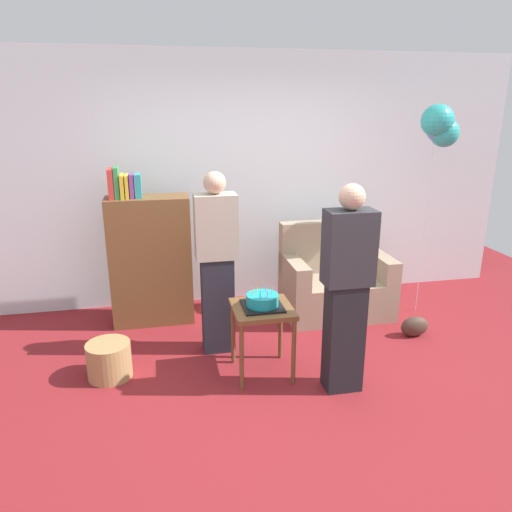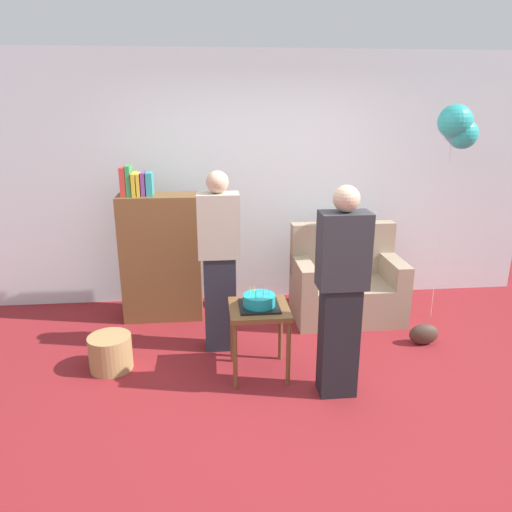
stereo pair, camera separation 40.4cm
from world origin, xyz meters
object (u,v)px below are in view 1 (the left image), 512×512
Objects in this scene: person_blowing_candles at (217,263)px; wicker_basket at (109,360)px; person_holding_cake at (347,290)px; birthday_cake at (262,301)px; handbag at (415,326)px; side_table at (262,317)px; couch at (335,282)px; bookshelf at (150,258)px; balloon_bunch at (439,126)px.

person_blowing_candles is 4.53× the size of wicker_basket.
person_blowing_candles is at bearing 17.24° from wicker_basket.
person_holding_cake is at bearing -65.82° from person_blowing_candles.
birthday_cake is 1.72m from handbag.
side_table is 1.31m from wicker_basket.
person_holding_cake is at bearing -108.10° from couch.
bookshelf reaches higher than side_table.
wicker_basket is 3.73m from balloon_bunch.
bookshelf reaches higher than couch.
handbag is at bearing -123.97° from balloon_bunch.
handbag is (1.59, 0.35, -0.41)m from side_table.
wicker_basket is at bearing 174.94° from person_blowing_candles.
handbag is 1.96m from balloon_bunch.
bookshelf is 3.13m from balloon_bunch.
person_blowing_candles is at bearing 121.85° from side_table.
side_table is 0.28× the size of balloon_bunch.
person_blowing_candles is at bearing 121.85° from birthday_cake.
birthday_cake is 0.20× the size of person_blowing_candles.
couch is at bearing 168.77° from balloon_bunch.
person_holding_cake reaches higher than side_table.
birthday_cake is 2.51m from balloon_bunch.
bookshelf is at bearing 105.59° from person_blowing_candles.
birthday_cake is at bearing -54.39° from bookshelf.
person_blowing_candles is 0.76× the size of balloon_bunch.
person_blowing_candles is (0.58, -0.75, 0.16)m from bookshelf.
couch is 1.53m from person_blowing_candles.
birthday_cake is at bearing -134.07° from couch.
birthday_cake is at bearing -80.45° from person_blowing_candles.
side_table is 1.87× the size of birthday_cake.
handbag is at bearing 12.44° from birthday_cake.
couch is 1.51m from birthday_cake.
balloon_bunch is at bearing 56.03° from handbag.
couch reaches higher than side_table.
couch is 0.67× the size of person_holding_cake.
handbag is at bearing -51.77° from couch.
couch is at bearing 45.93° from side_table.
bookshelf is at bearing -44.24° from person_holding_cake.
person_blowing_candles is at bearing 175.93° from handbag.
bookshelf reaches higher than birthday_cake.
balloon_bunch is at bearing 24.34° from side_table.
side_table is at bearing -27.91° from person_holding_cake.
birthday_cake is (-1.03, -1.06, 0.31)m from couch.
birthday_cake is 0.69m from person_holding_cake.
side_table is (-1.03, -1.06, 0.17)m from couch.
person_holding_cake is at bearing -138.40° from balloon_bunch.
couch is 3.93× the size of handbag.
birthday_cake is at bearing -155.66° from balloon_bunch.
person_blowing_candles reaches higher than bookshelf.
wicker_basket is 0.17× the size of balloon_bunch.
side_table is 0.37× the size of person_holding_cake.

